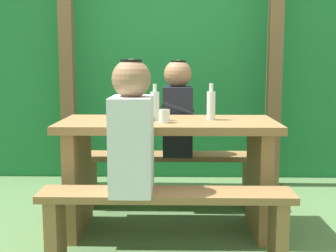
% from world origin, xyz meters
% --- Properties ---
extents(ground_plane, '(12.00, 12.00, 0.00)m').
position_xyz_m(ground_plane, '(0.00, 0.00, 0.00)').
color(ground_plane, '#4E7141').
extents(hedge_backdrop, '(6.40, 0.67, 2.27)m').
position_xyz_m(hedge_backdrop, '(0.00, 1.78, 1.14)').
color(hedge_backdrop, '#1F7437').
rests_on(hedge_backdrop, ground_plane).
extents(pergola_post_left, '(0.12, 0.12, 2.23)m').
position_xyz_m(pergola_post_left, '(-0.93, 1.17, 1.11)').
color(pergola_post_left, brown).
rests_on(pergola_post_left, ground_plane).
extents(pergola_post_right, '(0.12, 0.12, 2.23)m').
position_xyz_m(pergola_post_right, '(0.93, 1.17, 1.11)').
color(pergola_post_right, brown).
rests_on(pergola_post_right, ground_plane).
extents(picnic_table, '(1.40, 0.64, 0.75)m').
position_xyz_m(picnic_table, '(0.00, 0.00, 0.51)').
color(picnic_table, olive).
rests_on(picnic_table, ground_plane).
extents(bench_near, '(1.40, 0.24, 0.42)m').
position_xyz_m(bench_near, '(0.00, -0.51, 0.31)').
color(bench_near, olive).
rests_on(bench_near, ground_plane).
extents(bench_far, '(1.40, 0.24, 0.42)m').
position_xyz_m(bench_far, '(0.00, 0.51, 0.31)').
color(bench_far, olive).
rests_on(bench_far, ground_plane).
extents(person_white_shirt, '(0.25, 0.35, 0.72)m').
position_xyz_m(person_white_shirt, '(-0.19, -0.51, 0.76)').
color(person_white_shirt, silver).
rests_on(person_white_shirt, bench_near).
extents(person_black_coat, '(0.25, 0.35, 0.72)m').
position_xyz_m(person_black_coat, '(0.06, 0.51, 0.76)').
color(person_black_coat, black).
rests_on(person_black_coat, bench_far).
extents(drinking_glass, '(0.07, 0.07, 0.08)m').
position_xyz_m(drinking_glass, '(-0.02, -0.11, 0.79)').
color(drinking_glass, silver).
rests_on(drinking_glass, picnic_table).
extents(bottle_left, '(0.06, 0.06, 0.24)m').
position_xyz_m(bottle_left, '(0.28, 0.04, 0.85)').
color(bottle_left, silver).
rests_on(bottle_left, picnic_table).
extents(bottle_right, '(0.06, 0.06, 0.24)m').
position_xyz_m(bottle_right, '(-0.09, 0.00, 0.85)').
color(bottle_right, silver).
rests_on(bottle_right, picnic_table).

